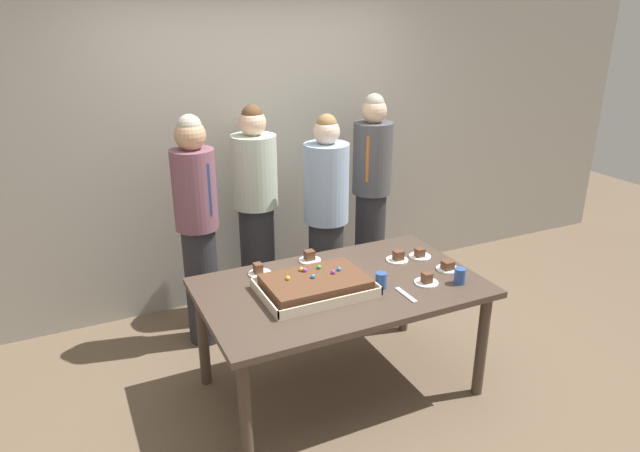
% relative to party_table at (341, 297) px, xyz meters
% --- Properties ---
extents(ground_plane, '(12.00, 12.00, 0.00)m').
position_rel_party_table_xyz_m(ground_plane, '(0.00, 0.00, -0.68)').
color(ground_plane, brown).
extents(interior_back_panel, '(8.00, 0.12, 3.00)m').
position_rel_party_table_xyz_m(interior_back_panel, '(0.00, 1.60, 0.82)').
color(interior_back_panel, '#9E998E').
rests_on(interior_back_panel, ground_plane).
extents(party_table, '(1.73, 1.03, 0.76)m').
position_rel_party_table_xyz_m(party_table, '(0.00, 0.00, 0.00)').
color(party_table, '#47382D').
rests_on(party_table, ground_plane).
extents(sheet_cake, '(0.67, 0.46, 0.12)m').
position_rel_party_table_xyz_m(sheet_cake, '(-0.18, -0.02, 0.13)').
color(sheet_cake, beige).
rests_on(sheet_cake, party_table).
extents(plated_slice_near_left, '(0.15, 0.15, 0.07)m').
position_rel_party_table_xyz_m(plated_slice_near_left, '(0.49, -0.21, 0.10)').
color(plated_slice_near_left, white).
rests_on(plated_slice_near_left, party_table).
extents(plated_slice_near_right, '(0.15, 0.15, 0.07)m').
position_rel_party_table_xyz_m(plated_slice_near_right, '(0.68, 0.14, 0.10)').
color(plated_slice_near_right, white).
rests_on(plated_slice_near_right, party_table).
extents(plated_slice_far_left, '(0.15, 0.15, 0.07)m').
position_rel_party_table_xyz_m(plated_slice_far_left, '(0.51, 0.15, 0.11)').
color(plated_slice_far_left, white).
rests_on(plated_slice_far_left, party_table).
extents(plated_slice_far_right, '(0.15, 0.15, 0.07)m').
position_rel_party_table_xyz_m(plated_slice_far_right, '(-0.41, 0.36, 0.10)').
color(plated_slice_far_right, white).
rests_on(plated_slice_far_right, party_table).
extents(plated_slice_center_front, '(0.15, 0.15, 0.07)m').
position_rel_party_table_xyz_m(plated_slice_center_front, '(-0.03, 0.41, 0.11)').
color(plated_slice_center_front, white).
rests_on(plated_slice_center_front, party_table).
extents(plated_slice_center_back, '(0.15, 0.15, 0.07)m').
position_rel_party_table_xyz_m(plated_slice_center_back, '(0.73, -0.11, 0.10)').
color(plated_slice_center_back, white).
rests_on(plated_slice_center_back, party_table).
extents(drink_cup_nearest, '(0.07, 0.07, 0.10)m').
position_rel_party_table_xyz_m(drink_cup_nearest, '(0.20, -0.14, 0.13)').
color(drink_cup_nearest, '#2D5199').
rests_on(drink_cup_nearest, party_table).
extents(drink_cup_middle, '(0.07, 0.07, 0.10)m').
position_rel_party_table_xyz_m(drink_cup_middle, '(0.67, -0.30, 0.13)').
color(drink_cup_middle, '#2D5199').
rests_on(drink_cup_middle, party_table).
extents(cake_server_utensil, '(0.03, 0.20, 0.01)m').
position_rel_party_table_xyz_m(cake_server_utensil, '(0.28, -0.29, 0.09)').
color(cake_server_utensil, silver).
rests_on(cake_server_utensil, party_table).
extents(person_serving_front, '(0.30, 0.30, 1.71)m').
position_rel_party_table_xyz_m(person_serving_front, '(-0.64, 0.97, 0.23)').
color(person_serving_front, '#28282D').
rests_on(person_serving_front, ground_plane).
extents(person_green_shirt_behind, '(0.34, 0.34, 1.65)m').
position_rel_party_table_xyz_m(person_green_shirt_behind, '(0.33, 0.88, 0.18)').
color(person_green_shirt_behind, '#28282D').
rests_on(person_green_shirt_behind, ground_plane).
extents(person_striped_tie_right, '(0.35, 0.35, 1.70)m').
position_rel_party_table_xyz_m(person_striped_tie_right, '(-0.12, 1.22, 0.21)').
color(person_striped_tie_right, '#28282D').
rests_on(person_striped_tie_right, ground_plane).
extents(person_far_right_suit, '(0.32, 0.32, 1.73)m').
position_rel_party_table_xyz_m(person_far_right_suit, '(0.88, 1.14, 0.23)').
color(person_far_right_suit, '#28282D').
rests_on(person_far_right_suit, ground_plane).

